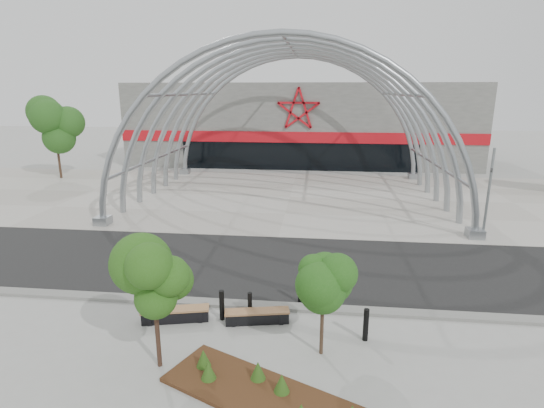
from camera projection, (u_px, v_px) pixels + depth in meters
name	position (u px, v px, depth m)	size (l,w,h in m)	color
ground	(260.00, 303.00, 15.10)	(140.00, 140.00, 0.00)	#9C9B96
road	(271.00, 264.00, 18.45)	(140.00, 7.00, 0.02)	black
forecourt	(290.00, 197.00, 29.96)	(60.00, 17.00, 0.04)	#A6A095
kerb	(259.00, 305.00, 14.84)	(60.00, 0.50, 0.12)	slate
arena_building	(302.00, 122.00, 46.15)	(34.00, 15.24, 8.00)	#64645F
vault_canopy	(290.00, 197.00, 29.96)	(20.80, 15.80, 20.36)	#92979C
planting_bed	(269.00, 395.00, 10.37)	(5.94, 4.01, 0.61)	#351C0E
signal_pole	(489.00, 193.00, 21.01)	(0.34, 0.64, 4.65)	gray
street_tree_0	(153.00, 272.00, 10.97)	(1.71, 1.71, 3.89)	black
street_tree_1	(323.00, 282.00, 11.66)	(1.32, 1.32, 3.12)	#332419
bench_0	(175.00, 315.00, 13.89)	(2.25, 0.96, 0.46)	black
bench_1	(257.00, 317.00, 13.80)	(2.15, 0.85, 0.44)	black
bollard_0	(151.00, 291.00, 14.88)	(0.17, 0.17, 1.06)	black
bollard_1	(250.00, 305.00, 14.05)	(0.15, 0.15, 0.91)	black
bollard_2	(222.00, 305.00, 13.92)	(0.17, 0.17, 1.04)	black
bollard_3	(300.00, 290.00, 14.99)	(0.16, 0.16, 1.00)	black
bollard_4	(366.00, 325.00, 12.76)	(0.17, 0.17, 1.03)	black
bg_tree_0	(54.00, 124.00, 35.20)	(3.00, 3.00, 6.45)	#312016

